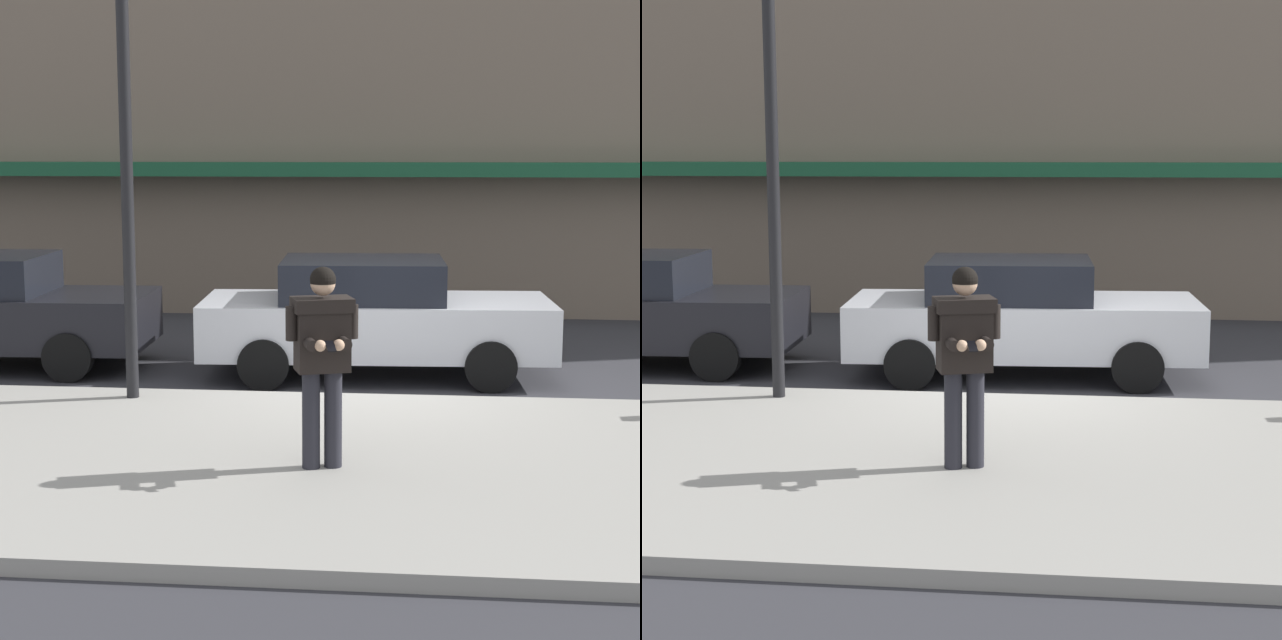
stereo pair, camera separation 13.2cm
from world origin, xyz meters
TOP-DOWN VIEW (x-y plane):
  - ground_plane at (0.00, 0.00)m, footprint 80.00×80.00m
  - sidewalk at (1.00, -2.85)m, footprint 32.00×5.30m
  - curb_paint_line at (1.00, 0.05)m, footprint 28.00×0.12m
  - storefront_facade at (1.00, 8.49)m, footprint 28.00×4.70m
  - parked_sedan_mid at (0.01, 1.43)m, footprint 4.59×2.11m
  - man_texting_on_phone at (-0.20, -3.15)m, footprint 0.62×0.64m
  - street_lamp_post at (-2.63, -0.65)m, footprint 0.36×0.36m

SIDE VIEW (x-z plane):
  - ground_plane at x=0.00m, z-range 0.00..0.00m
  - curb_paint_line at x=1.00m, z-range 0.00..0.01m
  - sidewalk at x=1.00m, z-range 0.00..0.14m
  - parked_sedan_mid at x=0.01m, z-range 0.02..1.56m
  - man_texting_on_phone at x=-0.20m, z-range 0.35..2.15m
  - street_lamp_post at x=-2.63m, z-range 0.70..5.58m
  - storefront_facade at x=1.00m, z-range -0.01..10.95m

